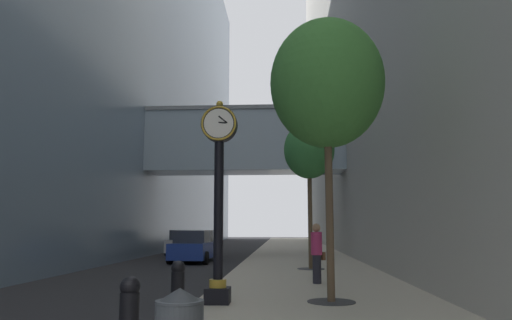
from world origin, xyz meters
TOP-DOWN VIEW (x-y plane):
  - ground_plane at (0.00, 27.00)m, footprint 110.00×110.00m
  - sidewalk_right at (2.90, 30.00)m, footprint 5.79×80.00m
  - building_block_left at (-10.93, 29.98)m, footprint 21.59×80.00m
  - street_clock at (0.56, 7.41)m, footprint 0.84×0.55m
  - bollard_second at (0.23, 4.80)m, footprint 0.24×0.24m
  - street_tree_near at (3.12, 7.77)m, footprint 2.74×2.74m
  - street_tree_mid_near at (3.12, 16.41)m, footprint 2.10×2.10m
  - pedestrian_walking at (3.04, 11.41)m, footprint 0.52×0.49m
  - car_blue_near at (-2.65, 21.77)m, footprint 2.13×4.58m
  - car_silver_mid at (-4.41, 28.37)m, footprint 2.07×4.75m

SIDE VIEW (x-z plane):
  - ground_plane at x=0.00m, z-range 0.00..0.00m
  - sidewalk_right at x=2.90m, z-range 0.00..0.14m
  - bollard_second at x=0.23m, z-range 0.17..1.29m
  - car_silver_mid at x=-4.41m, z-range -0.02..1.59m
  - car_blue_near at x=-2.65m, z-range -0.02..1.63m
  - pedestrian_walking at x=3.04m, z-range 0.20..1.99m
  - street_clock at x=0.56m, z-range 0.37..5.02m
  - street_tree_mid_near at x=3.12m, z-range 1.93..8.02m
  - street_tree_near at x=3.12m, z-range 1.90..8.61m
  - building_block_left at x=-10.93m, z-range -0.07..34.19m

